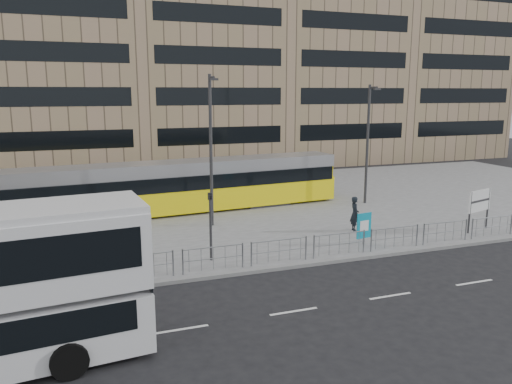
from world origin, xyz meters
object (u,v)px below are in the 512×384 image
object	(u,v)px
station_sign	(479,203)
traffic_light_west	(210,217)
tram	(131,191)
ad_panel	(364,226)
lamp_post_west	(211,145)
lamp_post_east	(368,140)
pedestrian	(355,214)

from	to	relation	value
station_sign	traffic_light_west	distance (m)	14.94
tram	ad_panel	size ratio (longest dim) A/B	17.20
station_sign	lamp_post_west	bearing A→B (deg)	139.82
traffic_light_west	lamp_post_east	xyz separation A→B (m)	(12.90, 7.84, 2.36)
pedestrian	lamp_post_west	world-z (taller)	lamp_post_west
tram	ad_panel	distance (m)	14.03
traffic_light_west	lamp_post_west	size ratio (longest dim) A/B	0.37
tram	station_sign	world-z (taller)	tram
tram	lamp_post_west	bearing A→B (deg)	-46.38
lamp_post_west	lamp_post_east	distance (m)	11.50
ad_panel	lamp_post_west	size ratio (longest dim) A/B	0.19
ad_panel	pedestrian	bearing A→B (deg)	61.37
tram	lamp_post_west	xyz separation A→B (m)	(4.06, -3.59, 2.95)
ad_panel	lamp_post_east	world-z (taller)	lamp_post_east
station_sign	traffic_light_west	world-z (taller)	traffic_light_west
lamp_post_east	pedestrian	bearing A→B (deg)	-126.73
pedestrian	lamp_post_east	size ratio (longest dim) A/B	0.24
tram	ad_panel	world-z (taller)	tram
ad_panel	tram	bearing A→B (deg)	128.20
lamp_post_west	pedestrian	bearing A→B (deg)	-28.23
pedestrian	lamp_post_west	distance (m)	8.70
pedestrian	traffic_light_west	world-z (taller)	traffic_light_west
pedestrian	traffic_light_west	bearing A→B (deg)	116.09
station_sign	lamp_post_west	world-z (taller)	lamp_post_west
station_sign	lamp_post_east	size ratio (longest dim) A/B	0.28
station_sign	pedestrian	world-z (taller)	station_sign
ad_panel	traffic_light_west	bearing A→B (deg)	169.54
lamp_post_east	traffic_light_west	bearing A→B (deg)	-148.73
ad_panel	pedestrian	world-z (taller)	pedestrian
ad_panel	pedestrian	distance (m)	2.44
tram	pedestrian	world-z (taller)	tram
lamp_post_west	tram	bearing A→B (deg)	138.54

